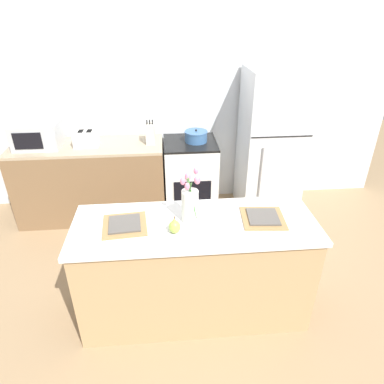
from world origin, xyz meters
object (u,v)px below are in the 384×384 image
plate_setting_left (125,225)px  plate_setting_right (263,218)px  pear_figurine (175,226)px  microwave (37,135)px  refrigerator (271,144)px  toaster (86,138)px  flower_vase (190,203)px  stove_range (190,177)px  knife_block (150,134)px  cooking_pot (196,136)px

plate_setting_left → plate_setting_right: bearing=0.0°
pear_figurine → microwave: (-1.41, 1.71, 0.10)m
refrigerator → microwave: size_ratio=3.54×
plate_setting_right → toaster: (-1.56, 1.57, 0.10)m
flower_vase → stove_range: bearing=85.1°
stove_range → pear_figurine: pear_figurine is taller
knife_block → flower_vase: bearing=-78.8°
flower_vase → cooking_pot: size_ratio=1.57×
microwave → knife_block: size_ratio=1.78×
stove_range → knife_block: size_ratio=3.36×
refrigerator → pear_figurine: bearing=-125.2°
plate_setting_right → cooking_pot: (-0.34, 1.60, 0.07)m
stove_range → plate_setting_left: bearing=-111.0°
plate_setting_left → plate_setting_right: (1.02, 0.00, 0.00)m
toaster → microwave: (-0.52, 0.02, 0.05)m
pear_figurine → plate_setting_left: pear_figurine is taller
plate_setting_right → knife_block: knife_block is taller
toaster → cooking_pot: size_ratio=1.08×
knife_block → microwave: bearing=180.0°
pear_figurine → toaster: (-0.89, 1.69, 0.05)m
flower_vase → microwave: (-1.53, 1.57, 0.01)m
flower_vase → pear_figurine: flower_vase is taller
toaster → microwave: 0.52m
stove_range → plate_setting_right: (0.41, -1.59, 0.44)m
flower_vase → cooking_pot: bearing=82.7°
stove_range → refrigerator: bearing=0.0°
stove_range → plate_setting_right: 1.70m
plate_setting_left → microwave: (-1.05, 1.59, 0.15)m
pear_figurine → knife_block: size_ratio=0.50×
plate_setting_left → cooking_pot: size_ratio=1.30×
toaster → plate_setting_left: bearing=-71.1°
stove_range → refrigerator: refrigerator is taller
stove_range → pear_figurine: bearing=-98.5°
toaster → knife_block: bearing=1.5°
flower_vase → plate_setting_right: flower_vase is taller
stove_range → plate_setting_left: (-0.61, -1.59, 0.44)m
stove_range → toaster: (-1.15, -0.02, 0.54)m
pear_figurine → plate_setting_left: bearing=162.1°
plate_setting_left → knife_block: size_ratio=1.25×
stove_range → pear_figurine: 1.79m
microwave → cooking_pot: bearing=0.2°
stove_range → knife_block: knife_block is taller
microwave → knife_block: (1.22, -0.00, -0.02)m
plate_setting_left → plate_setting_right: size_ratio=1.00×
pear_figurine → plate_setting_right: bearing=9.8°
plate_setting_right → toaster: toaster is taller
stove_range → plate_setting_left: size_ratio=2.68×
plate_setting_left → knife_block: (0.16, 1.59, 0.12)m
flower_vase → pear_figurine: bearing=-131.4°
plate_setting_left → cooking_pot: (0.68, 1.60, 0.07)m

